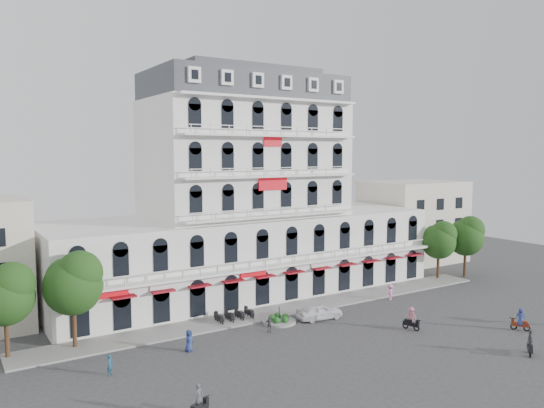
% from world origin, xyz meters
% --- Properties ---
extents(ground, '(120.00, 120.00, 0.00)m').
position_xyz_m(ground, '(0.00, 0.00, 0.00)').
color(ground, '#38383A').
rests_on(ground, ground).
extents(sidewalk, '(53.00, 4.00, 0.16)m').
position_xyz_m(sidewalk, '(0.00, 9.00, 0.08)').
color(sidewalk, gray).
rests_on(sidewalk, ground).
extents(main_building, '(45.00, 15.00, 25.80)m').
position_xyz_m(main_building, '(0.00, 18.00, 9.96)').
color(main_building, silver).
rests_on(main_building, ground).
extents(flank_building_east, '(14.00, 10.00, 12.00)m').
position_xyz_m(flank_building_east, '(30.00, 20.00, 6.00)').
color(flank_building_east, beige).
rests_on(flank_building_east, ground).
extents(traffic_island, '(3.20, 3.20, 1.60)m').
position_xyz_m(traffic_island, '(-3.00, 6.00, 0.26)').
color(traffic_island, gray).
rests_on(traffic_island, ground).
extents(parked_scooter_row, '(4.40, 1.80, 1.10)m').
position_xyz_m(parked_scooter_row, '(-6.35, 8.80, 0.00)').
color(parked_scooter_row, black).
rests_on(parked_scooter_row, ground).
extents(tree_west_outer, '(4.50, 4.48, 7.76)m').
position_xyz_m(tree_west_outer, '(-25.95, 9.98, 5.35)').
color(tree_west_outer, '#382314').
rests_on(tree_west_outer, ground).
extents(tree_west_inner, '(4.76, 4.76, 8.25)m').
position_xyz_m(tree_west_inner, '(-20.95, 9.48, 5.68)').
color(tree_west_inner, '#382314').
rests_on(tree_west_inner, ground).
extents(tree_east_inner, '(4.40, 4.37, 7.57)m').
position_xyz_m(tree_east_inner, '(24.05, 9.98, 5.21)').
color(tree_east_inner, '#382314').
rests_on(tree_east_inner, ground).
extents(tree_east_outer, '(4.65, 4.65, 8.05)m').
position_xyz_m(tree_east_outer, '(28.05, 8.98, 5.55)').
color(tree_east_outer, '#382314').
rests_on(tree_east_outer, ground).
extents(parked_car, '(4.82, 2.45, 1.57)m').
position_xyz_m(parked_car, '(0.99, 4.90, 0.79)').
color(parked_car, white).
rests_on(parked_car, ground).
extents(rider_west, '(1.60, 0.93, 2.17)m').
position_xyz_m(rider_west, '(-17.06, -6.62, 0.98)').
color(rider_west, black).
rests_on(rider_west, ground).
extents(rider_east, '(1.10, 1.50, 2.10)m').
position_xyz_m(rider_east, '(14.60, -7.56, 1.04)').
color(rider_east, maroon).
rests_on(rider_east, ground).
extents(rider_northeast, '(1.44, 1.17, 2.15)m').
position_xyz_m(rider_northeast, '(9.73, -11.52, 1.05)').
color(rider_northeast, black).
rests_on(rider_northeast, ground).
extents(rider_center, '(0.91, 1.66, 2.14)m').
position_xyz_m(rider_center, '(6.23, -2.09, 1.13)').
color(rider_center, black).
rests_on(rider_center, ground).
extents(pedestrian_left, '(1.05, 0.92, 1.82)m').
position_xyz_m(pedestrian_left, '(-13.23, 3.82, 0.91)').
color(pedestrian_left, navy).
rests_on(pedestrian_left, ground).
extents(pedestrian_mid, '(0.95, 0.78, 1.51)m').
position_xyz_m(pedestrian_mid, '(-5.21, 4.20, 0.75)').
color(pedestrian_mid, '#4C4D52').
rests_on(pedestrian_mid, ground).
extents(pedestrian_right, '(1.19, 0.72, 1.79)m').
position_xyz_m(pedestrian_right, '(11.62, 6.03, 0.90)').
color(pedestrian_right, pink).
rests_on(pedestrian_right, ground).
extents(pedestrian_far, '(0.67, 0.67, 1.57)m').
position_xyz_m(pedestrian_far, '(-20.00, 2.52, 0.78)').
color(pedestrian_far, navy).
rests_on(pedestrian_far, ground).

